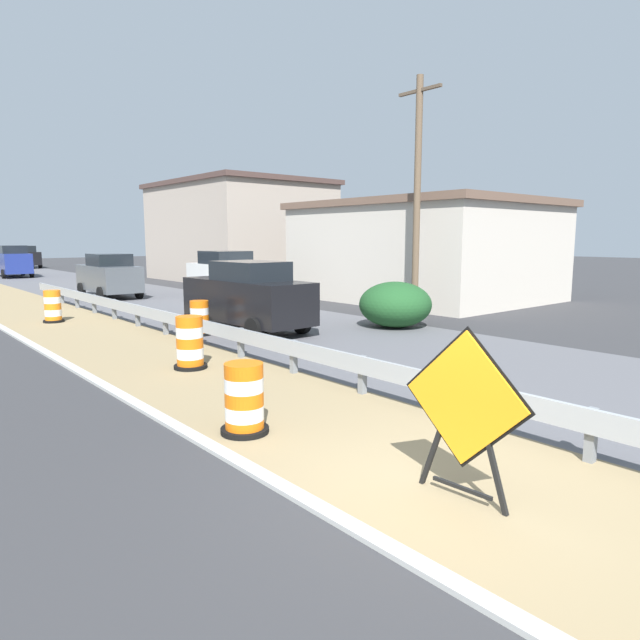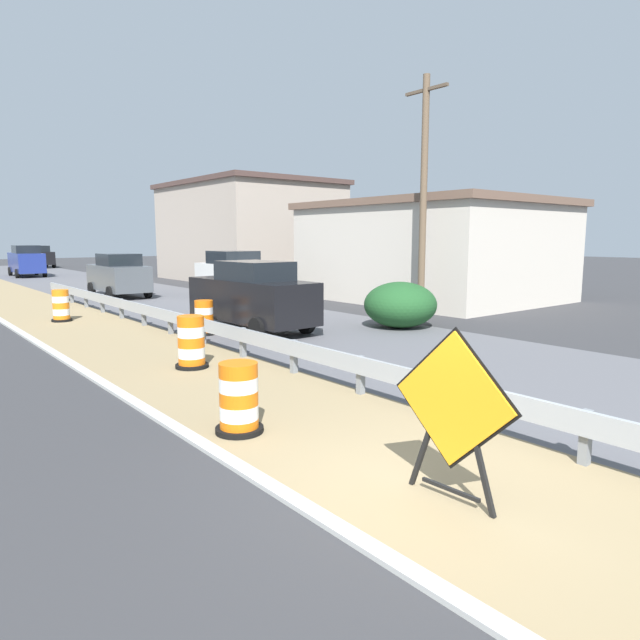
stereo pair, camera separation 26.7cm
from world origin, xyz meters
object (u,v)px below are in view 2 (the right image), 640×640
(traffic_barrel_nearest, at_px, (239,401))
(car_lead_far_lane, at_px, (26,261))
(car_mid_far_lane, at_px, (235,276))
(warning_sign_diamond, at_px, (453,407))
(car_trailing_far_lane, at_px, (119,275))
(traffic_barrel_far, at_px, (61,307))
(utility_pole_near, at_px, (424,195))
(car_trailing_near_lane, at_px, (39,257))
(car_lead_near_lane, at_px, (252,296))
(traffic_barrel_close, at_px, (191,344))
(traffic_barrel_mid, at_px, (204,319))

(traffic_barrel_nearest, distance_m, car_lead_far_lane, 38.66)
(car_mid_far_lane, bearing_deg, warning_sign_diamond, -23.52)
(traffic_barrel_nearest, distance_m, car_trailing_far_lane, 20.60)
(traffic_barrel_far, height_order, utility_pole_near, utility_pole_near)
(traffic_barrel_far, xyz_separation_m, car_trailing_far_lane, (4.30, 6.74, 0.54))
(warning_sign_diamond, relative_size, car_trailing_far_lane, 0.43)
(car_lead_far_lane, bearing_deg, car_trailing_near_lane, -13.59)
(car_trailing_near_lane, bearing_deg, traffic_barrel_nearest, -10.38)
(car_lead_near_lane, bearing_deg, utility_pole_near, -103.22)
(traffic_barrel_close, xyz_separation_m, car_trailing_far_lane, (3.94, 15.74, 0.51))
(traffic_barrel_close, bearing_deg, traffic_barrel_far, 92.32)
(car_lead_near_lane, bearing_deg, traffic_barrel_far, 33.34)
(traffic_barrel_far, bearing_deg, warning_sign_diamond, -90.95)
(traffic_barrel_close, height_order, car_lead_far_lane, car_lead_far_lane)
(traffic_barrel_nearest, bearing_deg, utility_pole_near, 29.35)
(traffic_barrel_nearest, bearing_deg, car_mid_far_lane, 59.81)
(car_mid_far_lane, bearing_deg, car_trailing_near_lane, -179.71)
(warning_sign_diamond, bearing_deg, utility_pole_near, -141.21)
(traffic_barrel_close, xyz_separation_m, traffic_barrel_mid, (2.17, 3.63, -0.07))
(utility_pole_near, bearing_deg, warning_sign_diamond, -137.84)
(traffic_barrel_mid, xyz_separation_m, utility_pole_near, (7.75, -1.49, 3.83))
(car_lead_far_lane, xyz_separation_m, car_mid_far_lane, (3.59, -23.64, -0.02))
(traffic_barrel_close, bearing_deg, warning_sign_diamond, -94.91)
(traffic_barrel_nearest, distance_m, car_trailing_near_lane, 51.53)
(warning_sign_diamond, bearing_deg, car_mid_far_lane, -117.10)
(car_trailing_near_lane, bearing_deg, utility_pole_near, 2.61)
(traffic_barrel_mid, xyz_separation_m, car_lead_near_lane, (1.48, -0.27, 0.60))
(traffic_barrel_far, distance_m, utility_pole_near, 12.94)
(traffic_barrel_far, distance_m, car_trailing_far_lane, 8.02)
(traffic_barrel_far, distance_m, car_mid_far_lane, 7.80)
(traffic_barrel_close, height_order, utility_pole_near, utility_pole_near)
(car_lead_far_lane, bearing_deg, utility_pole_near, -166.69)
(utility_pole_near, bearing_deg, car_mid_far_lane, 107.61)
(car_lead_near_lane, xyz_separation_m, car_mid_far_lane, (3.60, 7.17, 0.06))
(traffic_barrel_mid, bearing_deg, warning_sign_diamond, -104.28)
(car_trailing_near_lane, bearing_deg, car_lead_near_lane, -5.57)
(warning_sign_diamond, relative_size, car_mid_far_lane, 0.47)
(traffic_barrel_mid, distance_m, car_mid_far_lane, 8.60)
(car_lead_near_lane, height_order, car_trailing_far_lane, car_lead_near_lane)
(traffic_barrel_nearest, bearing_deg, car_trailing_far_lane, 75.27)
(traffic_barrel_mid, xyz_separation_m, car_trailing_far_lane, (1.76, 12.12, 0.58))
(traffic_barrel_close, height_order, traffic_barrel_mid, traffic_barrel_close)
(car_trailing_near_lane, bearing_deg, car_mid_far_lane, -0.80)
(traffic_barrel_mid, xyz_separation_m, car_trailing_near_lane, (5.04, 43.03, 0.58))
(car_lead_far_lane, bearing_deg, warning_sign_diamond, 176.36)
(traffic_barrel_nearest, distance_m, car_mid_far_lane, 17.02)
(car_trailing_far_lane, bearing_deg, traffic_barrel_nearest, 166.38)
(car_trailing_far_lane, bearing_deg, traffic_barrel_close, 167.06)
(car_lead_far_lane, bearing_deg, traffic_barrel_nearest, 174.89)
(car_mid_far_lane, distance_m, car_trailing_far_lane, 6.18)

